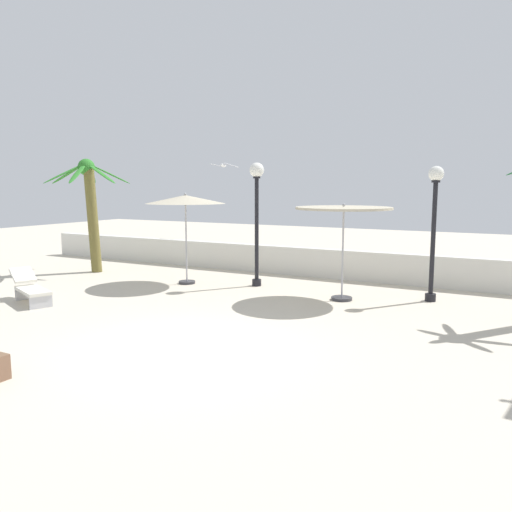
{
  "coord_description": "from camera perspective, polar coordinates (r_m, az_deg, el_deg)",
  "views": [
    {
      "loc": [
        5.54,
        -7.36,
        3.01
      ],
      "look_at": [
        0.0,
        2.92,
        1.4
      ],
      "focal_mm": 35.71,
      "sensor_mm": 36.0,
      "label": 1
    }
  ],
  "objects": [
    {
      "name": "boundary_wall",
      "position": [
        16.85,
        8.78,
        -0.89
      ],
      "size": [
        25.2,
        0.3,
        0.96
      ],
      "primitive_type": "cube",
      "color": "silver",
      "rests_on": "ground_plane"
    },
    {
      "name": "patio_umbrella_2",
      "position": [
        13.48,
        9.79,
        4.61
      ],
      "size": [
        2.51,
        2.51,
        2.56
      ],
      "color": "#333338",
      "rests_on": "ground_plane"
    },
    {
      "name": "patio_umbrella_1",
      "position": [
        15.73,
        -7.91,
        6.16
      ],
      "size": [
        2.44,
        2.44,
        2.8
      ],
      "color": "#333338",
      "rests_on": "ground_plane"
    },
    {
      "name": "seagull_0",
      "position": [
        20.75,
        -3.65,
        10.09
      ],
      "size": [
        1.24,
        0.38,
        0.19
      ],
      "color": "white"
    },
    {
      "name": "ground_plane",
      "position": [
        9.69,
        -8.35,
        -10.33
      ],
      "size": [
        56.0,
        56.0,
        0.0
      ],
      "primitive_type": "plane",
      "color": "beige"
    },
    {
      "name": "lamp_post_1",
      "position": [
        13.93,
        19.34,
        4.33
      ],
      "size": [
        0.39,
        0.39,
        3.52
      ],
      "color": "black",
      "rests_on": "ground_plane"
    },
    {
      "name": "palm_tree_1",
      "position": [
        18.74,
        -18.09,
        5.93
      ],
      "size": [
        2.96,
        2.65,
        3.96
      ],
      "color": "brown",
      "rests_on": "ground_plane"
    },
    {
      "name": "lounge_chair_0",
      "position": [
        14.5,
        -23.98,
        -3.2
      ],
      "size": [
        1.92,
        1.22,
        0.82
      ],
      "color": "#B7B7BC",
      "rests_on": "ground_plane"
    },
    {
      "name": "lamp_post_0",
      "position": [
        15.22,
        0.08,
        6.04
      ],
      "size": [
        0.44,
        0.44,
        3.7
      ],
      "color": "black",
      "rests_on": "ground_plane"
    }
  ]
}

